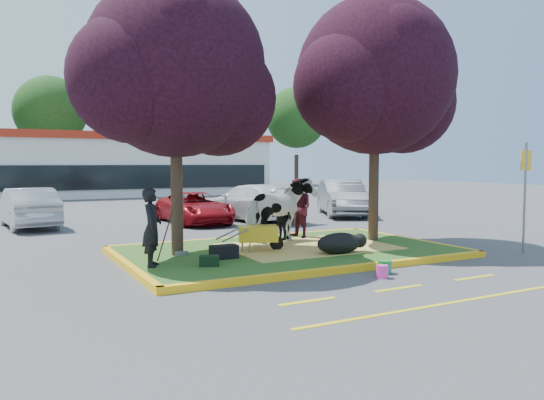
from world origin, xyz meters
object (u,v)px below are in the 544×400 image
wheelbarrow (258,234)px  bucket_blue (386,267)px  cow (280,210)px  car_silver (28,208)px  calf (339,243)px  handler (152,227)px  bucket_green (384,267)px  bucket_pink (382,272)px  sign_post (525,184)px

wheelbarrow → bucket_blue: (1.56, -2.92, -0.46)m
cow → bucket_blue: (0.38, -3.96, -0.91)m
car_silver → bucket_blue: bearing=110.5°
calf → car_silver: size_ratio=0.27×
handler → bucket_green: (4.31, -2.35, -0.84)m
wheelbarrow → bucket_blue: 3.34m
wheelbarrow → calf: bearing=-14.9°
cow → handler: bearing=94.9°
bucket_green → bucket_pink: bearing=-135.4°
cow → handler: 4.31m
wheelbarrow → bucket_green: bearing=-41.2°
bucket_blue → bucket_green: bearing=-153.5°
cow → bucket_blue: cow is taller
sign_post → bucket_green: size_ratio=10.12×
handler → car_silver: bearing=31.7°
calf → bucket_green: (-0.08, -1.77, -0.27)m
cow → bucket_green: cow is taller
wheelbarrow → bucket_blue: bearing=-40.0°
calf → bucket_blue: calf is taller
handler → car_silver: handler is taller
wheelbarrow → bucket_green: 3.34m
sign_post → bucket_blue: (-4.82, -0.31, -1.66)m
calf → sign_post: bearing=-6.1°
cow → car_silver: cow is taller
car_silver → calf: bearing=114.3°
bucket_pink → bucket_blue: 0.50m
cow → sign_post: 6.39m
handler → sign_post: sign_post is taller
handler → bucket_pink: size_ratio=6.26×
sign_post → wheelbarrow: bearing=155.7°
cow → wheelbarrow: cow is taller
cow → calf: 2.35m
calf → bucket_green: size_ratio=4.19×
cow → bucket_pink: bearing=162.8°
wheelbarrow → bucket_pink: wheelbarrow is taller
cow → bucket_blue: size_ratio=7.85×
wheelbarrow → car_silver: 10.47m
bucket_pink → bucket_blue: size_ratio=0.97×
handler → car_silver: (-1.84, 9.98, -0.26)m
bucket_green → bucket_blue: size_ratio=1.04×
bucket_green → bucket_blue: bearing=26.5°
sign_post → bucket_blue: sign_post is taller
bucket_pink → sign_post: bearing=7.1°
wheelbarrow → bucket_pink: (1.20, -3.25, -0.46)m
wheelbarrow → bucket_blue: wheelbarrow is taller
calf → bucket_pink: bearing=-90.2°
handler → bucket_blue: handler is taller
calf → sign_post: sign_post is taller
wheelbarrow → car_silver: car_silver is taller
wheelbarrow → bucket_green: wheelbarrow is taller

